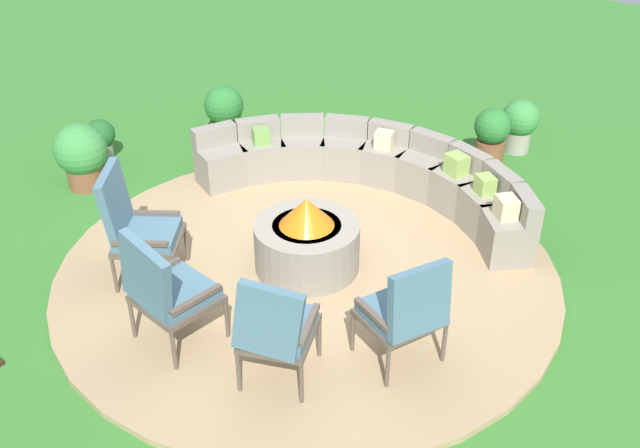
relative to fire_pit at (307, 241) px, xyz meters
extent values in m
plane|color=#387A2D|center=(0.00, 0.00, -0.36)|extent=(24.00, 24.00, 0.00)
cylinder|color=tan|center=(0.00, 0.00, -0.33)|extent=(4.86, 4.86, 0.06)
cylinder|color=gray|center=(0.00, 0.00, -0.06)|extent=(1.01, 1.01, 0.48)
cylinder|color=black|center=(0.00, 0.00, 0.15)|extent=(0.66, 0.66, 0.06)
cone|color=orange|center=(0.00, 0.00, 0.32)|extent=(0.53, 0.53, 0.28)
cube|color=gray|center=(1.41, 1.38, -0.07)|extent=(0.68, 0.68, 0.45)
cube|color=gray|center=(1.51, 1.48, 0.26)|extent=(0.47, 0.47, 0.23)
cube|color=gray|center=(1.02, 1.69, -0.07)|extent=(0.67, 0.65, 0.45)
cube|color=gray|center=(1.09, 1.81, 0.26)|extent=(0.52, 0.40, 0.23)
cube|color=gray|center=(0.56, 1.89, -0.07)|extent=(0.61, 0.58, 0.45)
cube|color=gray|center=(0.61, 2.03, 0.26)|extent=(0.53, 0.30, 0.23)
cube|color=gray|center=(0.08, 1.97, -0.07)|extent=(0.52, 0.47, 0.45)
cube|color=gray|center=(0.08, 2.12, 0.26)|extent=(0.51, 0.18, 0.23)
cube|color=gray|center=(-0.42, 1.93, -0.07)|extent=(0.59, 0.55, 0.45)
cube|color=gray|center=(-0.45, 2.07, 0.26)|extent=(0.53, 0.26, 0.23)
cube|color=gray|center=(-0.89, 1.76, -0.07)|extent=(0.66, 0.63, 0.45)
cube|color=gray|center=(-0.95, 1.89, 0.26)|extent=(0.53, 0.37, 0.23)
cube|color=gray|center=(-1.30, 1.49, -0.07)|extent=(0.68, 0.67, 0.45)
cube|color=gray|center=(-1.39, 1.60, 0.26)|extent=(0.49, 0.45, 0.23)
cube|color=gray|center=(-1.63, 1.12, -0.07)|extent=(0.66, 0.67, 0.45)
cube|color=gray|center=(-1.75, 1.20, 0.26)|extent=(0.42, 0.51, 0.23)
cube|color=gray|center=(-1.85, 0.67, -0.07)|extent=(0.60, 0.63, 0.45)
cube|color=gray|center=(-1.99, 0.72, 0.26)|extent=(0.32, 0.53, 0.23)
cube|color=beige|center=(-0.41, 1.88, 0.25)|extent=(0.25, 0.23, 0.20)
cube|color=#93B756|center=(0.55, 1.84, 0.26)|extent=(0.27, 0.25, 0.22)
cube|color=beige|center=(1.37, 1.35, 0.26)|extent=(0.28, 0.28, 0.21)
cube|color=#70A34C|center=(-1.59, 1.09, 0.25)|extent=(0.24, 0.25, 0.19)
cube|color=#93B756|center=(0.99, 1.65, 0.25)|extent=(0.25, 0.24, 0.19)
cylinder|color=brown|center=(-0.99, -0.65, -0.11)|extent=(0.04, 0.04, 0.38)
cylinder|color=brown|center=(-0.66, -1.09, -0.11)|extent=(0.04, 0.04, 0.38)
cylinder|color=brown|center=(-1.44, -0.99, -0.11)|extent=(0.04, 0.04, 0.38)
cylinder|color=brown|center=(-1.11, -1.43, -0.11)|extent=(0.04, 0.04, 0.38)
cube|color=brown|center=(-1.05, -1.04, 0.11)|extent=(0.82, 0.82, 0.05)
cube|color=slate|center=(-1.05, -1.04, 0.18)|extent=(0.76, 0.76, 0.09)
cube|color=slate|center=(-1.25, -1.19, 0.48)|extent=(0.41, 0.55, 0.73)
cube|color=brown|center=(-1.21, -0.83, 0.24)|extent=(0.43, 0.34, 0.04)
cube|color=brown|center=(-0.89, -1.25, 0.24)|extent=(0.43, 0.34, 0.04)
cylinder|color=brown|center=(-0.44, -1.17, -0.11)|extent=(0.04, 0.04, 0.38)
cylinder|color=brown|center=(0.13, -1.22, -0.11)|extent=(0.04, 0.04, 0.38)
cylinder|color=brown|center=(-0.49, -1.72, -0.11)|extent=(0.04, 0.04, 0.38)
cylinder|color=brown|center=(0.09, -1.76, -0.11)|extent=(0.04, 0.04, 0.38)
cube|color=brown|center=(-0.18, -1.47, 0.11)|extent=(0.66, 0.63, 0.05)
cube|color=slate|center=(-0.18, -1.47, 0.18)|extent=(0.60, 0.58, 0.09)
cube|color=slate|center=(-0.20, -1.72, 0.45)|extent=(0.66, 0.14, 0.72)
cube|color=brown|center=(-0.45, -1.44, 0.24)|extent=(0.09, 0.50, 0.04)
cube|color=brown|center=(0.10, -1.49, 0.24)|extent=(0.09, 0.50, 0.04)
cylinder|color=brown|center=(0.43, -1.12, -0.11)|extent=(0.04, 0.04, 0.38)
cylinder|color=brown|center=(0.89, -0.91, -0.11)|extent=(0.04, 0.04, 0.38)
cylinder|color=brown|center=(0.66, -1.61, -0.11)|extent=(0.04, 0.04, 0.38)
cylinder|color=brown|center=(1.11, -1.40, -0.11)|extent=(0.04, 0.04, 0.38)
cube|color=brown|center=(0.77, -1.26, 0.11)|extent=(0.73, 0.75, 0.05)
cube|color=slate|center=(0.77, -1.26, 0.18)|extent=(0.67, 0.69, 0.09)
cube|color=slate|center=(0.87, -1.49, 0.42)|extent=(0.53, 0.34, 0.64)
cube|color=brown|center=(0.55, -1.36, 0.24)|extent=(0.25, 0.47, 0.04)
cube|color=brown|center=(0.99, -1.16, 0.24)|extent=(0.25, 0.47, 0.04)
cylinder|color=brown|center=(1.06, -0.69, -0.11)|extent=(0.04, 0.04, 0.38)
cylinder|color=brown|center=(1.25, -0.16, -0.11)|extent=(0.04, 0.04, 0.38)
cylinder|color=brown|center=(1.52, -0.86, -0.11)|extent=(0.04, 0.04, 0.38)
cylinder|color=brown|center=(1.71, -0.33, -0.11)|extent=(0.04, 0.04, 0.38)
cube|color=brown|center=(1.39, -0.51, 0.11)|extent=(0.70, 0.74, 0.05)
cube|color=slate|center=(1.39, -0.51, 0.18)|extent=(0.64, 0.68, 0.09)
cube|color=slate|center=(1.60, -0.59, 0.41)|extent=(0.32, 0.59, 0.59)
cube|color=brown|center=(1.29, -0.76, 0.24)|extent=(0.44, 0.20, 0.04)
cube|color=brown|center=(1.48, -0.26, 0.24)|extent=(0.44, 0.20, 0.04)
cylinder|color=#A89E8E|center=(0.40, 3.77, -0.22)|extent=(0.32, 0.32, 0.28)
sphere|color=#3D8E42|center=(0.40, 3.77, 0.10)|extent=(0.48, 0.48, 0.48)
sphere|color=#DB337A|center=(0.45, 3.77, 0.18)|extent=(0.14, 0.14, 0.14)
cylinder|color=brown|center=(-3.14, -0.31, -0.23)|extent=(0.41, 0.41, 0.26)
sphere|color=#3D8E42|center=(-3.14, -0.31, 0.13)|extent=(0.61, 0.61, 0.61)
cylinder|color=#A89E8E|center=(-3.56, 0.25, -0.25)|extent=(0.26, 0.26, 0.22)
sphere|color=#236028|center=(-3.56, 0.25, 0.00)|extent=(0.37, 0.37, 0.37)
sphere|color=yellow|center=(-3.52, 0.25, 0.06)|extent=(0.12, 0.12, 0.12)
cylinder|color=brown|center=(0.30, 3.18, -0.19)|extent=(0.36, 0.36, 0.33)
sphere|color=#2D7A33|center=(0.30, 3.18, 0.17)|extent=(0.44, 0.44, 0.44)
cylinder|color=brown|center=(-2.86, 1.72, -0.24)|extent=(0.38, 0.38, 0.24)
sphere|color=#2D7A33|center=(-2.86, 1.72, 0.09)|extent=(0.52, 0.52, 0.52)
camera|label=1|loc=(3.67, -4.36, 3.74)|focal=40.01mm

